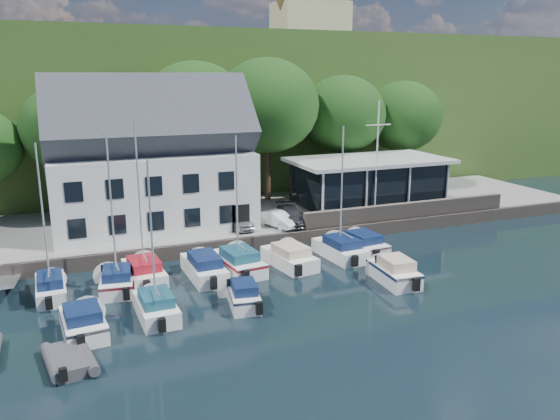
% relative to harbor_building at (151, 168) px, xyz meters
% --- Properties ---
extents(ground, '(180.00, 180.00, 0.00)m').
position_rel_harbor_building_xyz_m(ground, '(7.00, -16.50, -5.35)').
color(ground, black).
rests_on(ground, ground).
extents(quay, '(60.00, 13.00, 1.00)m').
position_rel_harbor_building_xyz_m(quay, '(7.00, 1.00, -4.85)').
color(quay, gray).
rests_on(quay, ground).
extents(quay_face, '(60.00, 0.30, 1.00)m').
position_rel_harbor_building_xyz_m(quay_face, '(7.00, -5.50, -4.85)').
color(quay_face, '#645850').
rests_on(quay_face, ground).
extents(hillside, '(160.00, 75.00, 16.00)m').
position_rel_harbor_building_xyz_m(hillside, '(7.00, 45.50, 2.65)').
color(hillside, '#2F4A1B').
rests_on(hillside, ground).
extents(field_patch, '(50.00, 30.00, 0.30)m').
position_rel_harbor_building_xyz_m(field_patch, '(15.00, 53.50, 10.80)').
color(field_patch, '#5C6331').
rests_on(field_patch, hillside).
extents(farmhouse, '(10.40, 7.00, 8.20)m').
position_rel_harbor_building_xyz_m(farmhouse, '(29.00, 35.50, 14.75)').
color(farmhouse, '#C9B595').
rests_on(farmhouse, hillside).
extents(harbor_building, '(14.40, 8.20, 8.70)m').
position_rel_harbor_building_xyz_m(harbor_building, '(0.00, 0.00, 0.00)').
color(harbor_building, silver).
rests_on(harbor_building, quay).
extents(club_pavilion, '(13.20, 7.20, 4.10)m').
position_rel_harbor_building_xyz_m(club_pavilion, '(18.00, -0.50, -2.30)').
color(club_pavilion, black).
rests_on(club_pavilion, quay).
extents(seawall, '(18.00, 0.50, 1.20)m').
position_rel_harbor_building_xyz_m(seawall, '(19.00, -5.10, -3.75)').
color(seawall, '#645850').
rests_on(seawall, quay).
extents(gangway, '(1.20, 6.00, 1.40)m').
position_rel_harbor_building_xyz_m(gangway, '(-9.50, -7.50, -5.35)').
color(gangway, silver).
rests_on(gangway, ground).
extents(car_silver, '(1.52, 3.60, 1.21)m').
position_rel_harbor_building_xyz_m(car_silver, '(5.66, -3.11, -3.74)').
color(car_silver, '#B0B0B5').
rests_on(car_silver, quay).
extents(car_white, '(2.26, 3.69, 1.15)m').
position_rel_harbor_building_xyz_m(car_white, '(8.44, -3.74, -3.78)').
color(car_white, silver).
rests_on(car_white, quay).
extents(car_dgrey, '(2.74, 4.71, 1.28)m').
position_rel_harbor_building_xyz_m(car_dgrey, '(9.60, -3.27, -3.71)').
color(car_dgrey, '#313036').
rests_on(car_dgrey, quay).
extents(car_blue, '(2.71, 4.15, 1.32)m').
position_rel_harbor_building_xyz_m(car_blue, '(13.24, -3.20, -3.69)').
color(car_blue, navy).
rests_on(car_blue, quay).
extents(flagpole, '(2.17, 0.20, 9.03)m').
position_rel_harbor_building_xyz_m(flagpole, '(16.75, -3.71, 0.17)').
color(flagpole, silver).
rests_on(flagpole, quay).
extents(tree_1, '(7.58, 7.58, 10.36)m').
position_rel_harbor_building_xyz_m(tree_1, '(-5.20, 5.43, 0.83)').
color(tree_1, black).
rests_on(tree_1, quay).
extents(tree_2, '(8.86, 8.86, 12.11)m').
position_rel_harbor_building_xyz_m(tree_2, '(4.58, 5.06, 1.71)').
color(tree_2, black).
rests_on(tree_2, quay).
extents(tree_3, '(9.10, 9.10, 12.44)m').
position_rel_harbor_building_xyz_m(tree_3, '(10.94, 5.06, 1.87)').
color(tree_3, black).
rests_on(tree_3, quay).
extents(tree_4, '(8.01, 8.01, 10.95)m').
position_rel_harbor_building_xyz_m(tree_4, '(18.74, 5.71, 1.12)').
color(tree_4, black).
rests_on(tree_4, quay).
extents(tree_5, '(7.61, 7.61, 10.40)m').
position_rel_harbor_building_xyz_m(tree_5, '(25.37, 5.69, 0.85)').
color(tree_5, black).
rests_on(tree_5, quay).
extents(boat_r1_0, '(1.88, 5.81, 8.33)m').
position_rel_harbor_building_xyz_m(boat_r1_0, '(-7.20, -9.09, -1.18)').
color(boat_r1_0, white).
rests_on(boat_r1_0, ground).
extents(boat_r1_1, '(2.68, 5.51, 8.60)m').
position_rel_harbor_building_xyz_m(boat_r1_1, '(-3.69, -9.49, -1.05)').
color(boat_r1_1, white).
rests_on(boat_r1_1, ground).
extents(boat_r1_2, '(2.56, 6.21, 8.88)m').
position_rel_harbor_building_xyz_m(boat_r1_2, '(-2.06, -8.61, -0.91)').
color(boat_r1_2, white).
rests_on(boat_r1_2, ground).
extents(boat_r1_3, '(2.21, 6.78, 1.53)m').
position_rel_harbor_building_xyz_m(boat_r1_3, '(1.42, -9.29, -4.59)').
color(boat_r1_3, white).
rests_on(boat_r1_3, ground).
extents(boat_r1_4, '(2.99, 6.66, 9.31)m').
position_rel_harbor_building_xyz_m(boat_r1_4, '(3.66, -9.10, -0.70)').
color(boat_r1_4, white).
rests_on(boat_r1_4, ground).
extents(boat_r1_5, '(3.07, 6.46, 1.47)m').
position_rel_harbor_building_xyz_m(boat_r1_5, '(7.02, -9.36, -4.62)').
color(boat_r1_5, white).
rests_on(boat_r1_5, ground).
extents(boat_r1_6, '(2.71, 6.48, 9.00)m').
position_rel_harbor_building_xyz_m(boat_r1_6, '(10.84, -9.09, -0.85)').
color(boat_r1_6, white).
rests_on(boat_r1_6, ground).
extents(boat_r1_7, '(2.70, 6.14, 1.49)m').
position_rel_harbor_building_xyz_m(boat_r1_7, '(12.67, -8.77, -4.60)').
color(boat_r1_7, white).
rests_on(boat_r1_7, ground).
extents(boat_r2_0, '(2.48, 5.38, 1.46)m').
position_rel_harbor_building_xyz_m(boat_r2_0, '(-5.73, -14.50, -4.62)').
color(boat_r2_0, white).
rests_on(boat_r2_0, ground).
extents(boat_r2_1, '(2.13, 5.68, 8.51)m').
position_rel_harbor_building_xyz_m(boat_r2_1, '(-2.22, -13.86, -1.10)').
color(boat_r2_1, white).
rests_on(boat_r2_1, ground).
extents(boat_r2_2, '(2.30, 4.87, 1.37)m').
position_rel_harbor_building_xyz_m(boat_r2_2, '(2.35, -14.13, -4.67)').
color(boat_r2_2, white).
rests_on(boat_r2_2, ground).
extents(boat_r2_4, '(2.31, 5.53, 1.57)m').
position_rel_harbor_building_xyz_m(boat_r2_4, '(11.67, -14.27, -4.56)').
color(boat_r2_4, white).
rests_on(boat_r2_4, ground).
extents(dinghy_1, '(2.45, 3.53, 0.76)m').
position_rel_harbor_building_xyz_m(dinghy_1, '(-6.43, -17.39, -4.97)').
color(dinghy_1, '#3D3D42').
rests_on(dinghy_1, ground).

